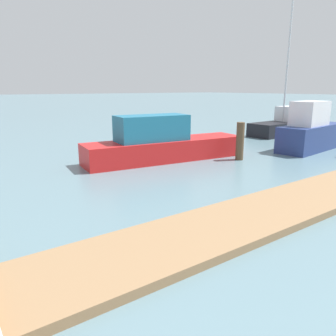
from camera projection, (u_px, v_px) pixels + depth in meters
ground_plane at (17, 149)px, 16.75m from camera, size 300.00×300.00×0.00m
floating_dock at (291, 203)px, 8.65m from camera, size 15.25×2.00×0.18m
dock_piling_3 at (240, 141)px, 14.14m from camera, size 0.34×0.34×1.64m
moored_boat_0 at (162, 144)px, 14.04m from camera, size 7.34×2.54×1.97m
moored_boat_3 at (311, 132)px, 16.37m from camera, size 4.73×1.98×2.44m
moored_boat_5 at (284, 124)px, 21.96m from camera, size 5.49×1.97×9.29m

